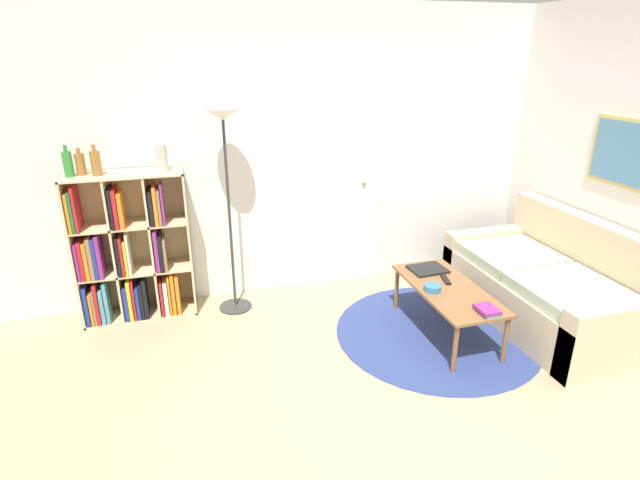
% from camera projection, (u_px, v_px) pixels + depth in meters
% --- Properties ---
extents(ground_plane, '(14.00, 14.00, 0.00)m').
position_uv_depth(ground_plane, '(407.00, 436.00, 3.04)').
color(ground_plane, tan).
extents(wall_back, '(7.42, 0.11, 2.60)m').
position_uv_depth(wall_back, '(310.00, 155.00, 4.60)').
color(wall_back, silver).
rests_on(wall_back, ground_plane).
extents(wall_right, '(0.08, 5.23, 2.60)m').
position_uv_depth(wall_right, '(604.00, 165.00, 4.15)').
color(wall_right, silver).
rests_on(wall_right, ground_plane).
extents(rug, '(1.66, 1.66, 0.01)m').
position_uv_depth(rug, '(436.00, 332.00, 4.14)').
color(rug, navy).
rests_on(rug, ground_plane).
extents(bookshelf, '(0.93, 0.34, 1.27)m').
position_uv_depth(bookshelf, '(129.00, 254.00, 4.22)').
color(bookshelf, beige).
rests_on(bookshelf, ground_plane).
extents(floor_lamp, '(0.31, 0.31, 1.77)m').
position_uv_depth(floor_lamp, '(225.00, 147.00, 4.02)').
color(floor_lamp, '#333333').
rests_on(floor_lamp, ground_plane).
extents(couch, '(0.93, 1.75, 0.88)m').
position_uv_depth(couch, '(550.00, 288.00, 4.29)').
color(couch, '#CCB793').
rests_on(couch, ground_plane).
extents(coffee_table, '(0.50, 1.08, 0.41)m').
position_uv_depth(coffee_table, '(448.00, 292.00, 4.02)').
color(coffee_table, brown).
rests_on(coffee_table, ground_plane).
extents(laptop, '(0.32, 0.26, 0.02)m').
position_uv_depth(laptop, '(428.00, 269.00, 4.31)').
color(laptop, black).
rests_on(laptop, coffee_table).
extents(bowl, '(0.14, 0.14, 0.05)m').
position_uv_depth(bowl, '(432.00, 288.00, 3.95)').
color(bowl, teal).
rests_on(bowl, coffee_table).
extents(book_stack_on_table, '(0.15, 0.17, 0.04)m').
position_uv_depth(book_stack_on_table, '(487.00, 310.00, 3.62)').
color(book_stack_on_table, teal).
rests_on(book_stack_on_table, coffee_table).
extents(remote, '(0.08, 0.17, 0.02)m').
position_uv_depth(remote, '(446.00, 280.00, 4.12)').
color(remote, black).
rests_on(remote, coffee_table).
extents(bottle_left, '(0.07, 0.07, 0.25)m').
position_uv_depth(bottle_left, '(68.00, 164.00, 3.84)').
color(bottle_left, '#2D8438').
rests_on(bottle_left, bookshelf).
extents(bottle_middle, '(0.07, 0.07, 0.21)m').
position_uv_depth(bottle_middle, '(80.00, 164.00, 3.90)').
color(bottle_middle, olive).
rests_on(bottle_middle, bookshelf).
extents(bottle_right, '(0.08, 0.08, 0.24)m').
position_uv_depth(bottle_right, '(96.00, 163.00, 3.88)').
color(bottle_right, olive).
rests_on(bottle_right, bookshelf).
extents(vase_on_shelf, '(0.09, 0.09, 0.21)m').
position_uv_depth(vase_on_shelf, '(162.00, 158.00, 4.03)').
color(vase_on_shelf, '#B7B2A8').
rests_on(vase_on_shelf, bookshelf).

